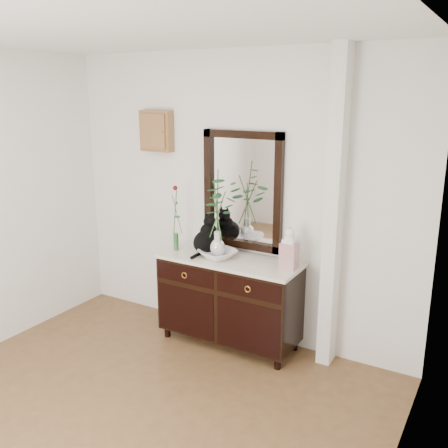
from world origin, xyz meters
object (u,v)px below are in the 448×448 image
Objects in this scene: sideboard at (229,297)px; cat at (206,234)px; lotus_bowl at (218,254)px; ginger_jar at (289,248)px.

cat is at bearing 172.25° from sideboard.
ginger_jar is (0.67, 0.08, 0.14)m from lotus_bowl.
cat is (-0.28, 0.04, 0.56)m from sideboard.
sideboard is 3.68× the size of cat.
ginger_jar is (0.57, 0.03, 0.56)m from sideboard.
sideboard is 0.43m from lotus_bowl.
cat reaches higher than sideboard.
sideboard is 4.08× the size of lotus_bowl.
ginger_jar reaches higher than sideboard.
sideboard is at bearing 25.94° from lotus_bowl.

